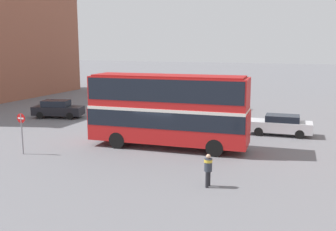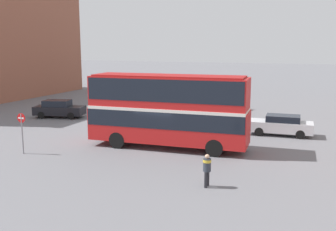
# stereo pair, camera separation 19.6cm
# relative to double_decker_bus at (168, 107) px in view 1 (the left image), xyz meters

# --- Properties ---
(ground_plane) EXTENTS (240.00, 240.00, 0.00)m
(ground_plane) POSITION_rel_double_decker_bus_xyz_m (-0.54, -0.28, -2.72)
(ground_plane) COLOR slate
(double_decker_bus) EXTENTS (10.45, 3.27, 4.74)m
(double_decker_bus) POSITION_rel_double_decker_bus_xyz_m (0.00, 0.00, 0.00)
(double_decker_bus) COLOR red
(double_decker_bus) RESTS_ON ground_plane
(pedestrian_foreground) EXTENTS (0.45, 0.45, 1.60)m
(pedestrian_foreground) POSITION_rel_double_decker_bus_xyz_m (4.36, -6.02, -1.74)
(pedestrian_foreground) COLOR #232328
(pedestrian_foreground) RESTS_ON ground_plane
(parked_car_kerb_near) EXTENTS (4.72, 1.97, 1.51)m
(parked_car_kerb_near) POSITION_rel_double_decker_bus_xyz_m (6.46, 6.39, -1.95)
(parked_car_kerb_near) COLOR silver
(parked_car_kerb_near) RESTS_ON ground_plane
(parked_car_kerb_far) EXTENTS (4.81, 2.83, 1.62)m
(parked_car_kerb_far) POSITION_rel_double_decker_bus_xyz_m (-13.32, 6.30, -1.91)
(parked_car_kerb_far) COLOR black
(parked_car_kerb_far) RESTS_ON ground_plane
(parked_car_side_street) EXTENTS (4.38, 2.58, 1.68)m
(parked_car_side_street) POSITION_rel_double_decker_bus_xyz_m (-0.34, 16.71, -1.89)
(parked_car_side_street) COLOR maroon
(parked_car_side_street) RESTS_ON ground_plane
(no_entry_sign) EXTENTS (0.59, 0.08, 2.54)m
(no_entry_sign) POSITION_rel_double_decker_bus_xyz_m (-7.77, -4.65, -1.04)
(no_entry_sign) COLOR gray
(no_entry_sign) RESTS_ON ground_plane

